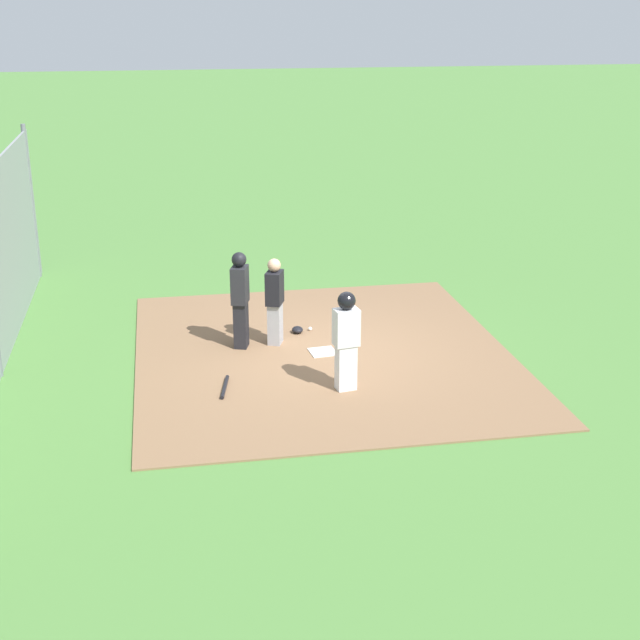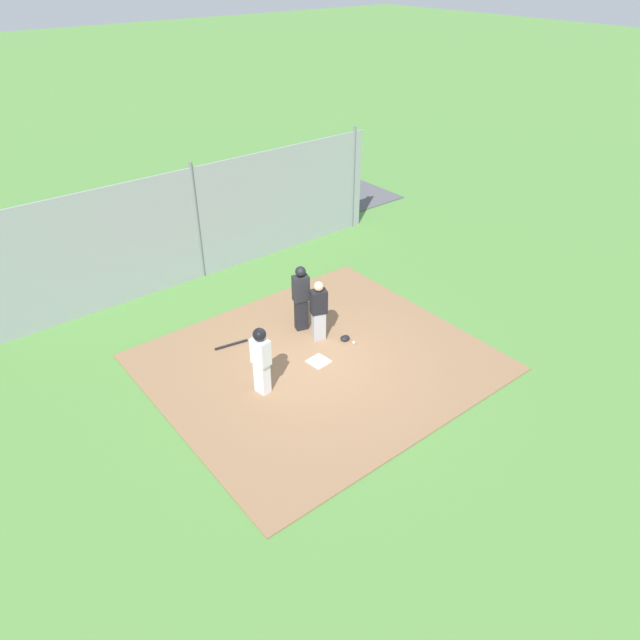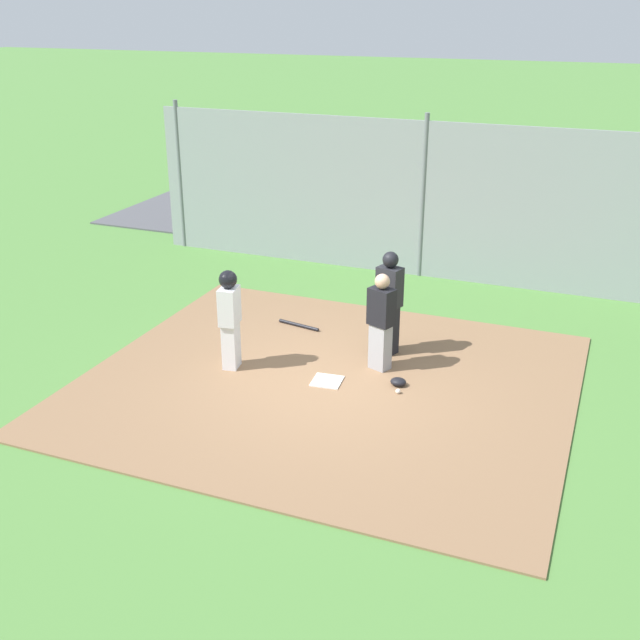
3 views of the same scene
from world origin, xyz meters
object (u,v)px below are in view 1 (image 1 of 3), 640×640
Objects in this scene: baseball at (310,329)px; umpire at (240,298)px; baseball_bat at (225,387)px; runner at (346,335)px; catcher at (275,300)px; home_plate at (323,352)px; catcher_mask at (297,330)px.

umpire is at bearing -66.58° from baseball.
runner is at bearing -89.84° from baseball_bat.
catcher is 21.09× the size of baseball.
umpire is 2.02m from baseball_bat.
catcher_mask is at bearing -164.82° from home_plate.
runner is 2.10m from baseball_bat.
runner is (2.18, 0.82, 0.10)m from catcher.
home_plate is at bearing -4.43° from umpire.
baseball is at bearing 105.77° from catcher_mask.
catcher_mask is (-0.44, 0.47, -0.75)m from catcher.
runner is 2.83m from baseball.
runner is at bearing 2.68° from home_plate.
runner is 1.96× the size of baseball_bat.
catcher_mask is at bearing -74.23° from baseball.
home_plate is at bearing 15.18° from catcher_mask.
baseball_bat is (1.83, -1.05, -0.78)m from catcher.
umpire reaches higher than baseball_bat.
catcher reaches higher than catcher_mask.
umpire reaches higher than baseball.
umpire reaches higher than catcher.
umpire is at bearing -64.92° from catcher_mask.
umpire is 2.11× the size of baseball_bat.
catcher_mask reaches higher than baseball.
home_plate is at bearing -17.52° from catcher.
home_plate is 1.07m from catcher_mask.
umpire is 2.55m from runner.
baseball_bat reaches higher than home_plate.
home_plate is 5.95× the size of baseball.
catcher_mask is 0.26m from baseball.
baseball is (-1.11, -0.03, 0.03)m from home_plate.
home_plate is 0.28× the size of catcher.
runner is at bearing 2.27° from baseball.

